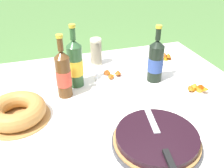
% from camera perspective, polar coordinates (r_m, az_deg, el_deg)
% --- Properties ---
extents(garden_table, '(1.51, 1.24, 0.67)m').
position_cam_1_polar(garden_table, '(1.32, -0.11, -5.72)').
color(garden_table, '#A87A47').
rests_on(garden_table, ground_plane).
extents(tablecloth, '(1.52, 1.25, 0.10)m').
position_cam_1_polar(tablecloth, '(1.30, -0.12, -4.12)').
color(tablecloth, white).
rests_on(tablecloth, garden_table).
extents(berry_tart, '(0.36, 0.36, 0.06)m').
position_cam_1_polar(berry_tart, '(1.03, 10.15, -12.38)').
color(berry_tart, '#38383D').
rests_on(berry_tart, tablecloth).
extents(serving_knife, '(0.09, 0.37, 0.01)m').
position_cam_1_polar(serving_knife, '(0.99, 10.82, -12.01)').
color(serving_knife, silver).
rests_on(serving_knife, berry_tart).
extents(bundt_cake, '(0.30, 0.30, 0.09)m').
position_cam_1_polar(bundt_cake, '(1.22, -21.05, -5.79)').
color(bundt_cake, '#B78447').
rests_on(bundt_cake, tablecloth).
extents(cup_stack, '(0.07, 0.07, 0.18)m').
position_cam_1_polar(cup_stack, '(1.62, -3.67, 7.39)').
color(cup_stack, beige).
rests_on(cup_stack, tablecloth).
extents(cider_bottle_green, '(0.08, 0.08, 0.35)m').
position_cam_1_polar(cider_bottle_green, '(1.37, -8.43, 4.66)').
color(cider_bottle_green, '#2D562D').
rests_on(cider_bottle_green, tablecloth).
extents(cider_bottle_amber, '(0.08, 0.08, 0.33)m').
position_cam_1_polar(cider_bottle_amber, '(1.28, -11.04, 2.27)').
color(cider_bottle_amber, brown).
rests_on(cider_bottle_amber, tablecloth).
extents(juice_bottle_red, '(0.09, 0.09, 0.33)m').
position_cam_1_polar(juice_bottle_red, '(1.43, 9.95, 5.21)').
color(juice_bottle_red, black).
rests_on(juice_bottle_red, tablecloth).
extents(snack_plate_near, '(0.21, 0.21, 0.06)m').
position_cam_1_polar(snack_plate_near, '(1.41, 18.75, -1.45)').
color(snack_plate_near, white).
rests_on(snack_plate_near, tablecloth).
extents(snack_plate_right, '(0.20, 0.20, 0.05)m').
position_cam_1_polar(snack_plate_right, '(1.74, 12.12, 5.77)').
color(snack_plate_right, white).
rests_on(snack_plate_right, tablecloth).
extents(snack_plate_far, '(0.20, 0.20, 0.06)m').
position_cam_1_polar(snack_plate_far, '(1.48, -0.02, 1.87)').
color(snack_plate_far, white).
rests_on(snack_plate_far, tablecloth).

